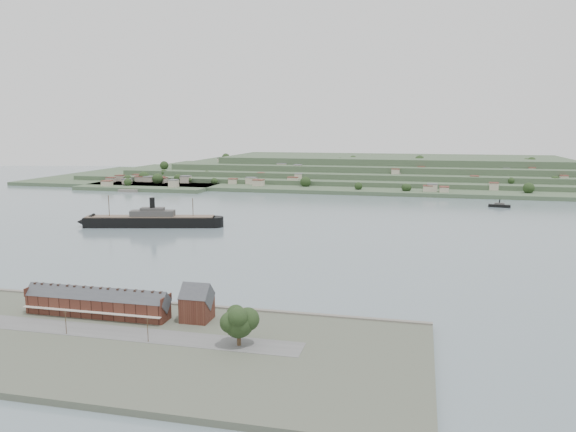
% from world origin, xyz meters
% --- Properties ---
extents(ground, '(1400.00, 1400.00, 0.00)m').
position_xyz_m(ground, '(0.00, 0.00, 0.00)').
color(ground, slate).
rests_on(ground, ground).
extents(near_shore, '(220.00, 80.00, 2.60)m').
position_xyz_m(near_shore, '(0.00, -186.75, 1.01)').
color(near_shore, '#4C5142').
rests_on(near_shore, ground).
extents(terrace_row, '(55.60, 9.80, 11.07)m').
position_xyz_m(terrace_row, '(-10.00, -168.02, 6.84)').
color(terrace_row, '#472219').
rests_on(terrace_row, ground).
extents(gabled_building, '(10.40, 10.18, 14.09)m').
position_xyz_m(gabled_building, '(27.50, -164.00, 8.19)').
color(gabled_building, '#472219').
rests_on(gabled_building, ground).
extents(far_peninsula, '(760.00, 309.00, 30.00)m').
position_xyz_m(far_peninsula, '(27.91, 393.10, 11.88)').
color(far_peninsula, '#354B32').
rests_on(far_peninsula, ground).
extents(steamship, '(103.29, 35.01, 25.11)m').
position_xyz_m(steamship, '(-84.86, 14.28, 4.64)').
color(steamship, black).
rests_on(steamship, ground).
extents(ferry_west, '(19.95, 6.95, 7.35)m').
position_xyz_m(ferry_west, '(-246.41, 225.00, 1.77)').
color(ferry_west, black).
rests_on(ferry_west, ground).
extents(ferry_east, '(18.95, 7.35, 6.92)m').
position_xyz_m(ferry_east, '(172.07, 174.68, 1.67)').
color(ferry_east, black).
rests_on(ferry_east, ground).
extents(fig_tree, '(12.02, 10.41, 13.42)m').
position_xyz_m(fig_tree, '(49.85, -183.27, 10.19)').
color(fig_tree, '#463220').
rests_on(fig_tree, ground).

